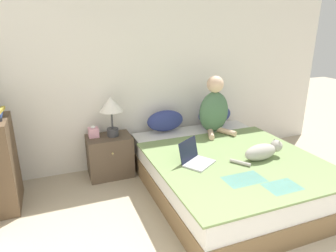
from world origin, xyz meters
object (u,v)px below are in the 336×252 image
object	(u,v)px
pillow_near	(165,121)
laptop_open	(195,159)
table_lamp	(111,108)
bookshelf	(2,164)
cat_tabby	(263,151)
nightstand	(110,156)
tissue_box	(93,132)
pillow_far	(215,115)
person_sitting	(214,109)
bed	(226,172)

from	to	relation	value
pillow_near	laptop_open	size ratio (longest dim) A/B	1.23
table_lamp	bookshelf	world-z (taller)	table_lamp
cat_tabby	table_lamp	distance (m)	1.79
nightstand	tissue_box	bearing A→B (deg)	161.25
pillow_far	person_sitting	xyz separation A→B (m)	(-0.17, -0.27, 0.18)
cat_tabby	pillow_near	bearing A→B (deg)	112.72
laptop_open	nightstand	size ratio (longest dim) A/B	0.76
pillow_near	laptop_open	bearing A→B (deg)	-93.81
cat_tabby	nightstand	size ratio (longest dim) A/B	1.16
table_lamp	pillow_far	bearing A→B (deg)	2.60
pillow_near	tissue_box	size ratio (longest dim) A/B	3.57
pillow_far	bookshelf	size ratio (longest dim) A/B	0.52
laptop_open	pillow_near	bearing A→B (deg)	53.37
laptop_open	pillow_far	bearing A→B (deg)	18.94
laptop_open	nightstand	xyz separation A→B (m)	(-0.70, 0.96, -0.26)
bed	person_sitting	world-z (taller)	person_sitting
bed	pillow_far	world-z (taller)	pillow_far
bed	tissue_box	size ratio (longest dim) A/B	15.05
pillow_far	pillow_near	bearing A→B (deg)	180.00
pillow_near	bookshelf	size ratio (longest dim) A/B	0.52
nightstand	bookshelf	distance (m)	1.19
nightstand	tissue_box	xyz separation A→B (m)	(-0.17, 0.06, 0.32)
bed	table_lamp	bearing A→B (deg)	141.54
laptop_open	person_sitting	bearing A→B (deg)	17.11
bed	pillow_far	size ratio (longest dim) A/B	4.22
cat_tabby	pillow_far	bearing A→B (deg)	79.57
person_sitting	cat_tabby	world-z (taller)	person_sitting
pillow_far	tissue_box	world-z (taller)	pillow_far
pillow_far	table_lamp	xyz separation A→B (m)	(-1.46, -0.07, 0.27)
pillow_far	laptop_open	world-z (taller)	pillow_far
person_sitting	laptop_open	distance (m)	1.03
pillow_far	person_sitting	distance (m)	0.36
person_sitting	cat_tabby	xyz separation A→B (m)	(0.06, -0.93, -0.23)
table_lamp	bookshelf	size ratio (longest dim) A/B	0.52
cat_tabby	table_lamp	world-z (taller)	table_lamp
bed	laptop_open	size ratio (longest dim) A/B	5.21
pillow_near	pillow_far	size ratio (longest dim) A/B	1.00
bookshelf	laptop_open	bearing A→B (deg)	-20.43
pillow_near	bookshelf	distance (m)	1.94
pillow_near	pillow_far	world-z (taller)	same
bed	cat_tabby	bearing A→B (deg)	-45.69
pillow_far	nightstand	bearing A→B (deg)	-177.41
bookshelf	table_lamp	bearing A→B (deg)	13.27
bed	cat_tabby	distance (m)	0.50
bed	laptop_open	world-z (taller)	laptop_open
bookshelf	pillow_far	bearing A→B (deg)	7.46
nightstand	table_lamp	world-z (taller)	table_lamp
pillow_near	cat_tabby	size ratio (longest dim) A/B	0.81
bed	pillow_near	bearing A→B (deg)	111.81
tissue_box	bookshelf	bearing A→B (deg)	-160.85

